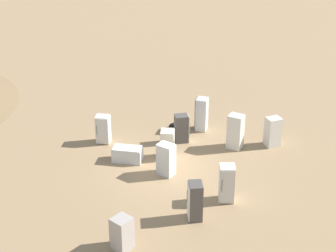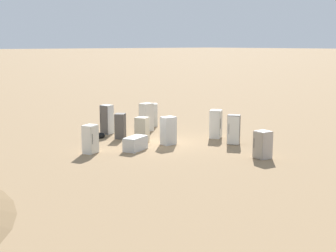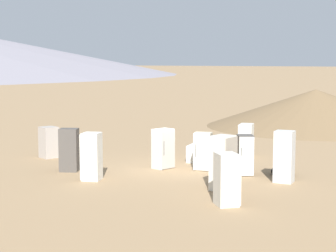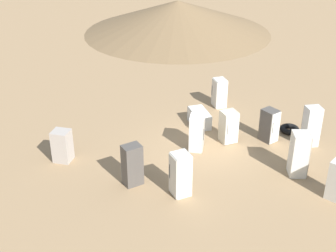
{
  "view_description": "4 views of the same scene",
  "coord_description": "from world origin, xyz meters",
  "px_view_note": "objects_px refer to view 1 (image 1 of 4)",
  "views": [
    {
      "loc": [
        -12.6,
        19.75,
        14.17
      ],
      "look_at": [
        0.58,
        -0.89,
        1.9
      ],
      "focal_mm": 60.0,
      "sensor_mm": 36.0,
      "label": 1
    },
    {
      "loc": [
        16.83,
        20.57,
        5.73
      ],
      "look_at": [
        -0.27,
        0.06,
        1.03
      ],
      "focal_mm": 50.0,
      "sensor_mm": 36.0,
      "label": 2
    },
    {
      "loc": [
        -16.78,
        -14.91,
        4.32
      ],
      "look_at": [
        0.98,
        1.0,
        1.6
      ],
      "focal_mm": 60.0,
      "sensor_mm": 36.0,
      "label": 3
    },
    {
      "loc": [
        -18.12,
        -0.35,
        10.63
      ],
      "look_at": [
        -0.89,
        1.49,
        1.5
      ],
      "focal_mm": 50.0,
      "sensor_mm": 36.0,
      "label": 4
    }
  ],
  "objects_px": {
    "scrap_tire": "(177,127)",
    "discarded_fridge_1": "(227,183)",
    "discarded_fridge_5": "(182,128)",
    "discarded_fridge_7": "(166,159)",
    "discarded_fridge_10": "(273,132)",
    "discarded_fridge_6": "(167,144)",
    "discarded_fridge_9": "(201,114)",
    "discarded_fridge_4": "(195,201)",
    "discarded_fridge_3": "(122,233)",
    "discarded_fridge_0": "(103,129)",
    "discarded_fridge_8": "(127,154)",
    "discarded_fridge_2": "(236,131)"
  },
  "relations": [
    {
      "from": "discarded_fridge_4",
      "to": "scrap_tire",
      "type": "height_order",
      "value": "discarded_fridge_4"
    },
    {
      "from": "discarded_fridge_3",
      "to": "discarded_fridge_2",
      "type": "bearing_deg",
      "value": 7.9
    },
    {
      "from": "discarded_fridge_9",
      "to": "discarded_fridge_5",
      "type": "bearing_deg",
      "value": 158.11
    },
    {
      "from": "scrap_tire",
      "to": "discarded_fridge_9",
      "type": "bearing_deg",
      "value": -148.18
    },
    {
      "from": "discarded_fridge_8",
      "to": "discarded_fridge_10",
      "type": "height_order",
      "value": "discarded_fridge_10"
    },
    {
      "from": "discarded_fridge_5",
      "to": "discarded_fridge_6",
      "type": "xyz_separation_m",
      "value": [
        -0.29,
        1.84,
        -0.02
      ]
    },
    {
      "from": "discarded_fridge_0",
      "to": "scrap_tire",
      "type": "relative_size",
      "value": 1.68
    },
    {
      "from": "discarded_fridge_4",
      "to": "discarded_fridge_10",
      "type": "height_order",
      "value": "discarded_fridge_4"
    },
    {
      "from": "discarded_fridge_1",
      "to": "discarded_fridge_8",
      "type": "relative_size",
      "value": 1.07
    },
    {
      "from": "discarded_fridge_1",
      "to": "scrap_tire",
      "type": "xyz_separation_m",
      "value": [
        5.53,
        -4.77,
        -0.75
      ]
    },
    {
      "from": "discarded_fridge_10",
      "to": "scrap_tire",
      "type": "bearing_deg",
      "value": 137.02
    },
    {
      "from": "discarded_fridge_4",
      "to": "discarded_fridge_8",
      "type": "distance_m",
      "value": 5.8
    },
    {
      "from": "discarded_fridge_4",
      "to": "discarded_fridge_5",
      "type": "xyz_separation_m",
      "value": [
        4.06,
        -5.6,
        -0.09
      ]
    },
    {
      "from": "discarded_fridge_9",
      "to": "discarded_fridge_10",
      "type": "distance_m",
      "value": 4.07
    },
    {
      "from": "discarded_fridge_1",
      "to": "discarded_fridge_2",
      "type": "bearing_deg",
      "value": -99.42
    },
    {
      "from": "discarded_fridge_0",
      "to": "discarded_fridge_1",
      "type": "xyz_separation_m",
      "value": [
        -8.02,
        1.38,
        0.11
      ]
    },
    {
      "from": "discarded_fridge_7",
      "to": "discarded_fridge_10",
      "type": "height_order",
      "value": "discarded_fridge_7"
    },
    {
      "from": "discarded_fridge_7",
      "to": "discarded_fridge_10",
      "type": "relative_size",
      "value": 1.02
    },
    {
      "from": "discarded_fridge_5",
      "to": "discarded_fridge_7",
      "type": "relative_size",
      "value": 0.95
    },
    {
      "from": "discarded_fridge_2",
      "to": "discarded_fridge_0",
      "type": "bearing_deg",
      "value": -156.86
    },
    {
      "from": "discarded_fridge_3",
      "to": "discarded_fridge_6",
      "type": "height_order",
      "value": "discarded_fridge_6"
    },
    {
      "from": "discarded_fridge_0",
      "to": "discarded_fridge_4",
      "type": "height_order",
      "value": "discarded_fridge_4"
    },
    {
      "from": "discarded_fridge_0",
      "to": "discarded_fridge_9",
      "type": "distance_m",
      "value": 5.49
    },
    {
      "from": "scrap_tire",
      "to": "discarded_fridge_1",
      "type": "bearing_deg",
      "value": 139.26
    },
    {
      "from": "discarded_fridge_5",
      "to": "discarded_fridge_0",
      "type": "bearing_deg",
      "value": -99.7
    },
    {
      "from": "discarded_fridge_3",
      "to": "discarded_fridge_5",
      "type": "relative_size",
      "value": 0.91
    },
    {
      "from": "discarded_fridge_3",
      "to": "discarded_fridge_8",
      "type": "xyz_separation_m",
      "value": [
        3.87,
        -5.61,
        -0.33
      ]
    },
    {
      "from": "discarded_fridge_6",
      "to": "discarded_fridge_10",
      "type": "xyz_separation_m",
      "value": [
        -3.94,
        -4.04,
        0.04
      ]
    },
    {
      "from": "discarded_fridge_1",
      "to": "scrap_tire",
      "type": "distance_m",
      "value": 7.34
    },
    {
      "from": "discarded_fridge_4",
      "to": "discarded_fridge_9",
      "type": "xyz_separation_m",
      "value": [
        3.88,
        -7.41,
        0.08
      ]
    },
    {
      "from": "discarded_fridge_6",
      "to": "discarded_fridge_0",
      "type": "bearing_deg",
      "value": -111.01
    },
    {
      "from": "discarded_fridge_4",
      "to": "discarded_fridge_3",
      "type": "bearing_deg",
      "value": 119.33
    },
    {
      "from": "discarded_fridge_4",
      "to": "discarded_fridge_10",
      "type": "xyz_separation_m",
      "value": [
        -0.17,
        -7.8,
        -0.06
      ]
    },
    {
      "from": "discarded_fridge_0",
      "to": "discarded_fridge_8",
      "type": "xyz_separation_m",
      "value": [
        -2.26,
        0.93,
        -0.39
      ]
    },
    {
      "from": "discarded_fridge_2",
      "to": "discarded_fridge_7",
      "type": "distance_m",
      "value": 4.47
    },
    {
      "from": "discarded_fridge_6",
      "to": "scrap_tire",
      "type": "bearing_deg",
      "value": 175.3
    },
    {
      "from": "discarded_fridge_2",
      "to": "discarded_fridge_5",
      "type": "relative_size",
      "value": 1.21
    },
    {
      "from": "discarded_fridge_5",
      "to": "discarded_fridge_7",
      "type": "height_order",
      "value": "discarded_fridge_7"
    },
    {
      "from": "discarded_fridge_6",
      "to": "discarded_fridge_7",
      "type": "xyz_separation_m",
      "value": [
        -0.83,
        1.4,
        0.06
      ]
    },
    {
      "from": "discarded_fridge_0",
      "to": "discarded_fridge_2",
      "type": "bearing_deg",
      "value": -176.08
    },
    {
      "from": "discarded_fridge_0",
      "to": "discarded_fridge_9",
      "type": "height_order",
      "value": "discarded_fridge_9"
    },
    {
      "from": "discarded_fridge_6",
      "to": "discarded_fridge_10",
      "type": "distance_m",
      "value": 5.65
    },
    {
      "from": "discarded_fridge_5",
      "to": "discarded_fridge_7",
      "type": "xyz_separation_m",
      "value": [
        -1.12,
        3.24,
        0.04
      ]
    },
    {
      "from": "discarded_fridge_4",
      "to": "discarded_fridge_9",
      "type": "relative_size",
      "value": 0.92
    },
    {
      "from": "discarded_fridge_4",
      "to": "discarded_fridge_8",
      "type": "xyz_separation_m",
      "value": [
        5.27,
        -2.38,
        -0.48
      ]
    },
    {
      "from": "discarded_fridge_2",
      "to": "discarded_fridge_3",
      "type": "height_order",
      "value": "discarded_fridge_2"
    },
    {
      "from": "discarded_fridge_3",
      "to": "discarded_fridge_10",
      "type": "xyz_separation_m",
      "value": [
        -1.56,
        -11.04,
        0.09
      ]
    },
    {
      "from": "discarded_fridge_5",
      "to": "discarded_fridge_7",
      "type": "bearing_deg",
      "value": -24.27
    },
    {
      "from": "discarded_fridge_1",
      "to": "discarded_fridge_7",
      "type": "xyz_separation_m",
      "value": [
        3.44,
        -0.43,
        -0.07
      ]
    },
    {
      "from": "discarded_fridge_2",
      "to": "discarded_fridge_6",
      "type": "relative_size",
      "value": 1.24
    }
  ]
}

